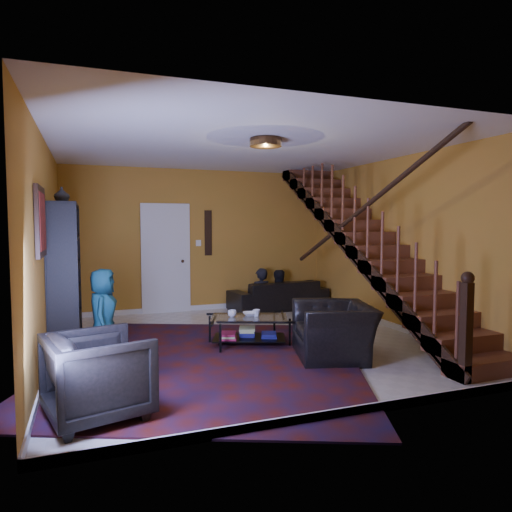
{
  "coord_description": "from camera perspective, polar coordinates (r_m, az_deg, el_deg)",
  "views": [
    {
      "loc": [
        -2.1,
        -6.17,
        1.72
      ],
      "look_at": [
        0.31,
        0.4,
        1.24
      ],
      "focal_mm": 32.0,
      "sensor_mm": 36.0,
      "label": 1
    }
  ],
  "objects": [
    {
      "name": "armchair_left",
      "position": [
        4.41,
        -19.12,
        -13.94
      ],
      "size": [
        1.02,
        1.01,
        0.77
      ],
      "primitive_type": "imported",
      "rotation": [
        0.0,
        0.0,
        1.82
      ],
      "color": "black",
      "rests_on": "floor"
    },
    {
      "name": "door",
      "position": [
        9.03,
        -11.2,
        -0.52
      ],
      "size": [
        0.82,
        0.05,
        2.05
      ],
      "primitive_type": "cube",
      "color": "silver",
      "rests_on": "floor"
    },
    {
      "name": "ceiling_fixture",
      "position": [
        5.85,
        1.21,
        13.99
      ],
      "size": [
        0.4,
        0.4,
        0.1
      ],
      "primitive_type": "cylinder",
      "color": "#3F2814",
      "rests_on": "room"
    },
    {
      "name": "person_adult_a",
      "position": [
        9.24,
        0.59,
        -5.52
      ],
      "size": [
        0.49,
        0.34,
        1.29
      ],
      "primitive_type": "imported",
      "rotation": [
        0.0,
        0.0,
        3.2
      ],
      "color": "black",
      "rests_on": "sofa"
    },
    {
      "name": "bookshelf",
      "position": [
        6.81,
        -22.64,
        -2.71
      ],
      "size": [
        0.35,
        1.8,
        2.0
      ],
      "color": "black",
      "rests_on": "floor"
    },
    {
      "name": "armchair_right",
      "position": [
        6.05,
        9.72,
        -9.21
      ],
      "size": [
        1.19,
        1.28,
        0.7
      ],
      "primitive_type": "imported",
      "rotation": [
        0.0,
        0.0,
        -1.85
      ],
      "color": "black",
      "rests_on": "floor"
    },
    {
      "name": "cup_a",
      "position": [
        6.54,
        -3.0,
        -7.18
      ],
      "size": [
        0.16,
        0.16,
        0.1
      ],
      "primitive_type": "imported",
      "rotation": [
        0.0,
        0.0,
        -0.42
      ],
      "color": "#999999",
      "rests_on": "coffee_table"
    },
    {
      "name": "cup_b",
      "position": [
        6.55,
        0.05,
        -7.14
      ],
      "size": [
        0.13,
        0.13,
        0.1
      ],
      "primitive_type": "imported",
      "rotation": [
        0.0,
        0.0,
        0.23
      ],
      "color": "#999999",
      "rests_on": "coffee_table"
    },
    {
      "name": "person_adult_b",
      "position": [
        9.37,
        2.71,
        -5.54
      ],
      "size": [
        0.6,
        0.47,
        1.24
      ],
      "primitive_type": "imported",
      "rotation": [
        0.0,
        0.0,
        3.14
      ],
      "color": "black",
      "rests_on": "sofa"
    },
    {
      "name": "popcorn_bucket",
      "position": [
        5.88,
        -19.84,
        -12.29
      ],
      "size": [
        0.17,
        0.17,
        0.16
      ],
      "primitive_type": "cylinder",
      "rotation": [
        0.0,
        0.0,
        0.22
      ],
      "color": "red",
      "rests_on": "rug"
    },
    {
      "name": "vase",
      "position": [
        6.28,
        -23.11,
        7.06
      ],
      "size": [
        0.18,
        0.18,
        0.19
      ],
      "primitive_type": "imported",
      "color": "#999999",
      "rests_on": "bookshelf"
    },
    {
      "name": "staircase",
      "position": [
        7.48,
        14.22,
        1.38
      ],
      "size": [
        0.95,
        5.02,
        3.18
      ],
      "color": "brown",
      "rests_on": "floor"
    },
    {
      "name": "floor",
      "position": [
        6.74,
        -1.35,
        -10.83
      ],
      "size": [
        5.5,
        5.5,
        0.0
      ],
      "primitive_type": "plane",
      "color": "beige",
      "rests_on": "ground"
    },
    {
      "name": "person_child",
      "position": [
        6.19,
        -18.57,
        -6.86
      ],
      "size": [
        0.46,
        0.62,
        1.16
      ],
      "primitive_type": "imported",
      "rotation": [
        0.0,
        0.0,
        1.39
      ],
      "color": "#164455",
      "rests_on": "armchair_left"
    },
    {
      "name": "bowl",
      "position": [
        6.61,
        -0.73,
        -7.26
      ],
      "size": [
        0.24,
        0.24,
        0.05
      ],
      "primitive_type": "imported",
      "rotation": [
        0.0,
        0.0,
        -0.13
      ],
      "color": "#999999",
      "rests_on": "coffee_table"
    },
    {
      "name": "room",
      "position": [
        7.72,
        -14.15,
        -8.65
      ],
      "size": [
        5.5,
        5.5,
        5.5
      ],
      "color": "#C17C2B",
      "rests_on": "ground"
    },
    {
      "name": "wall_hanging",
      "position": [
        9.18,
        -6.0,
        2.89
      ],
      "size": [
        0.14,
        0.03,
        0.9
      ],
      "primitive_type": "cube",
      "color": "black",
      "rests_on": "room"
    },
    {
      "name": "rug",
      "position": [
        5.87,
        -5.71,
        -13.0
      ],
      "size": [
        4.93,
        5.21,
        0.02
      ],
      "primitive_type": "cube",
      "rotation": [
        0.0,
        0.0,
        -0.4
      ],
      "color": "#3F100B",
      "rests_on": "floor"
    },
    {
      "name": "sofa",
      "position": [
        9.31,
        2.83,
        -4.87
      ],
      "size": [
        2.06,
        0.98,
        0.58
      ],
      "primitive_type": "imported",
      "rotation": [
        0.0,
        0.0,
        3.25
      ],
      "color": "black",
      "rests_on": "floor"
    },
    {
      "name": "coffee_table",
      "position": [
        6.58,
        -0.86,
        -9.13
      ],
      "size": [
        1.22,
        0.96,
        0.41
      ],
      "rotation": [
        0.0,
        0.0,
        -0.36
      ],
      "color": "black",
      "rests_on": "floor"
    },
    {
      "name": "framed_picture",
      "position": [
        5.29,
        -25.35,
        3.89
      ],
      "size": [
        0.04,
        0.74,
        0.74
      ],
      "primitive_type": "cube",
      "color": "maroon",
      "rests_on": "room"
    }
  ]
}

